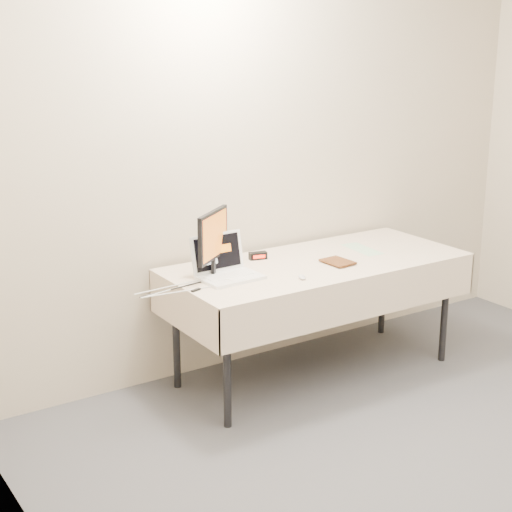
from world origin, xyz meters
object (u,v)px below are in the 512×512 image
laptop (225,267)px  book (329,250)px  table (317,271)px  monitor (213,239)px

laptop → book: size_ratio=1.83×
table → book: (0.00, -0.11, 0.16)m
laptop → monitor: bearing=142.7°
laptop → monitor: size_ratio=0.92×
laptop → monitor: 0.18m
table → laptop: size_ratio=5.32×
table → monitor: monitor is taller
monitor → table: bearing=-43.5°
table → book: bearing=-88.9°
monitor → book: 0.72m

